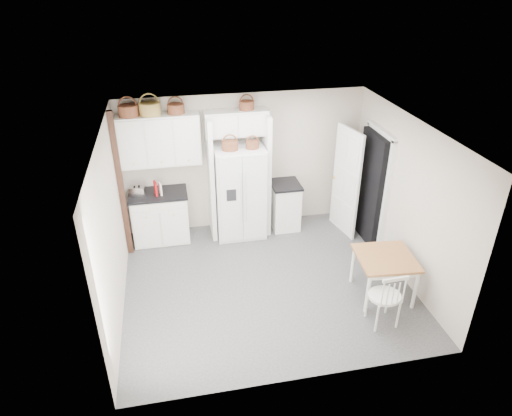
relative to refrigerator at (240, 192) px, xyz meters
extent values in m
plane|color=#38373A|center=(0.15, -1.63, -0.87)|extent=(4.50, 4.50, 0.00)
plane|color=white|center=(0.15, -1.63, 1.73)|extent=(4.50, 4.50, 0.00)
plane|color=beige|center=(0.15, 0.37, 0.43)|extent=(4.50, 0.00, 4.50)
plane|color=beige|center=(-2.10, -1.63, 0.43)|extent=(0.00, 4.00, 4.00)
plane|color=beige|center=(2.40, -1.63, 0.43)|extent=(0.00, 4.00, 4.00)
cube|color=silver|center=(0.00, 0.00, 0.00)|extent=(0.90, 0.73, 1.75)
cube|color=white|center=(-1.48, 0.07, -0.41)|extent=(1.00, 0.63, 0.92)
cube|color=white|center=(0.89, 0.07, -0.43)|extent=(0.50, 0.60, 0.89)
cube|color=brown|center=(1.85, -2.28, -0.52)|extent=(0.92, 0.92, 0.71)
cube|color=white|center=(1.58, -2.87, -0.40)|extent=(0.48, 0.44, 0.95)
cube|color=black|center=(-1.48, 0.07, 0.07)|extent=(1.04, 0.67, 0.04)
cube|color=black|center=(0.89, 0.07, 0.03)|extent=(0.54, 0.64, 0.04)
cube|color=silver|center=(-1.82, -0.01, 0.18)|extent=(0.30, 0.21, 0.19)
cube|color=#A70D11|center=(-1.50, -0.01, 0.21)|extent=(0.07, 0.17, 0.25)
cube|color=beige|center=(-1.42, -0.01, 0.20)|extent=(0.06, 0.15, 0.22)
cylinder|color=#54291E|center=(-1.80, 0.20, 1.57)|extent=(0.33, 0.33, 0.19)
cylinder|color=olive|center=(-1.45, 0.20, 1.58)|extent=(0.36, 0.36, 0.21)
cylinder|color=#54291E|center=(-1.03, 0.20, 1.56)|extent=(0.29, 0.29, 0.17)
cylinder|color=#54291E|center=(0.19, 0.20, 1.55)|extent=(0.26, 0.26, 0.15)
cylinder|color=#54291E|center=(-0.17, -0.10, 0.95)|extent=(0.28, 0.28, 0.15)
cylinder|color=#54291E|center=(0.23, -0.10, 0.94)|extent=(0.23, 0.23, 0.13)
cube|color=white|center=(-1.35, 0.20, 1.03)|extent=(1.40, 0.34, 0.90)
cube|color=white|center=(0.00, 0.20, 1.25)|extent=(1.12, 0.34, 0.45)
cube|color=white|center=(-0.51, 0.07, 0.28)|extent=(0.08, 0.60, 2.30)
cube|color=white|center=(0.51, 0.07, 0.28)|extent=(0.08, 0.60, 2.30)
cube|color=black|center=(-2.05, -0.28, 0.43)|extent=(0.09, 0.09, 2.60)
cube|color=black|center=(2.31, -0.63, 0.15)|extent=(0.18, 0.85, 2.05)
cube|color=white|center=(1.95, -0.29, 0.15)|extent=(0.21, 0.79, 2.05)
camera|label=1|loc=(-1.19, -7.45, 3.75)|focal=32.00mm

